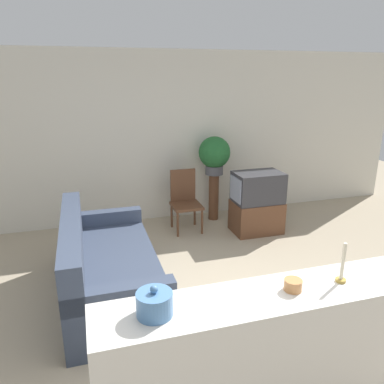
{
  "coord_description": "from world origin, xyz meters",
  "views": [
    {
      "loc": [
        -1.09,
        -2.45,
        2.32
      ],
      "look_at": [
        0.25,
        2.03,
        0.85
      ],
      "focal_mm": 35.0,
      "sensor_mm": 36.0,
      "label": 1
    }
  ],
  "objects_px": {
    "television": "(258,187)",
    "wooden_chair": "(185,198)",
    "couch": "(107,269)",
    "decorative_bowl": "(155,304)",
    "potted_plant": "(214,154)"
  },
  "relations": [
    {
      "from": "television",
      "to": "wooden_chair",
      "type": "distance_m",
      "value": 1.12
    },
    {
      "from": "television",
      "to": "decorative_bowl",
      "type": "xyz_separation_m",
      "value": [
        -2.15,
        -3.02,
        0.36
      ]
    },
    {
      "from": "television",
      "to": "decorative_bowl",
      "type": "bearing_deg",
      "value": -125.49
    },
    {
      "from": "television",
      "to": "wooden_chair",
      "type": "xyz_separation_m",
      "value": [
        -1.01,
        0.43,
        -0.22
      ]
    },
    {
      "from": "television",
      "to": "potted_plant",
      "type": "bearing_deg",
      "value": 122.95
    },
    {
      "from": "television",
      "to": "wooden_chair",
      "type": "relative_size",
      "value": 0.78
    },
    {
      "from": "television",
      "to": "decorative_bowl",
      "type": "height_order",
      "value": "decorative_bowl"
    },
    {
      "from": "decorative_bowl",
      "to": "television",
      "type": "bearing_deg",
      "value": 54.51
    },
    {
      "from": "potted_plant",
      "to": "decorative_bowl",
      "type": "relative_size",
      "value": 2.88
    },
    {
      "from": "wooden_chair",
      "to": "decorative_bowl",
      "type": "relative_size",
      "value": 4.37
    },
    {
      "from": "television",
      "to": "couch",
      "type": "bearing_deg",
      "value": -154.08
    },
    {
      "from": "television",
      "to": "potted_plant",
      "type": "distance_m",
      "value": 0.91
    },
    {
      "from": "couch",
      "to": "potted_plant",
      "type": "height_order",
      "value": "potted_plant"
    },
    {
      "from": "wooden_chair",
      "to": "potted_plant",
      "type": "bearing_deg",
      "value": 24.68
    },
    {
      "from": "couch",
      "to": "wooden_chair",
      "type": "distance_m",
      "value": 2.05
    }
  ]
}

